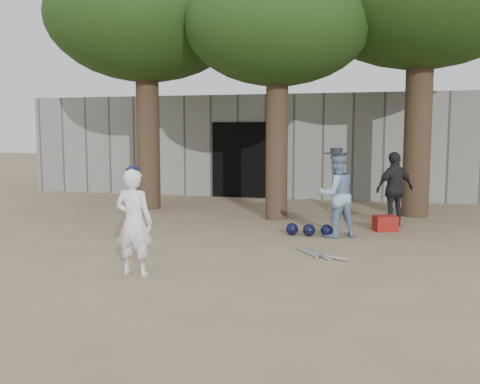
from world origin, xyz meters
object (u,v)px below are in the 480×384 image
(spectator_blue, at_px, (336,195))
(spectator_dark, at_px, (395,189))
(boy_player, at_px, (134,222))
(red_bag, at_px, (385,223))

(spectator_blue, bearing_deg, spectator_dark, -160.73)
(boy_player, height_order, red_bag, boy_player)
(boy_player, xyz_separation_m, red_bag, (3.31, 4.17, -0.57))
(boy_player, distance_m, spectator_dark, 5.93)
(boy_player, xyz_separation_m, spectator_dark, (3.48, 4.79, 0.04))
(spectator_dark, bearing_deg, boy_player, 15.52)
(spectator_blue, xyz_separation_m, red_bag, (0.90, 0.84, -0.63))
(spectator_dark, relative_size, red_bag, 3.62)
(boy_player, relative_size, spectator_blue, 0.92)
(boy_player, bearing_deg, spectator_dark, -123.62)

